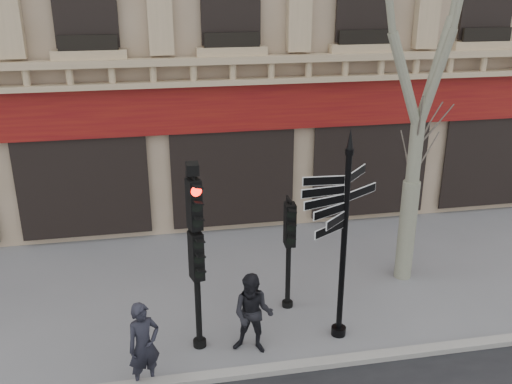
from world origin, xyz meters
The scene contains 7 objects.
ground centered at (0.00, 0.00, 0.00)m, with size 80.00×80.00×0.00m, color slate.
kerb centered at (0.00, -1.40, 0.06)m, with size 80.00×0.25×0.12m, color gray.
fingerpost centered at (1.34, -0.49, 2.91)m, with size 2.35×2.35×4.34m.
traffic_signal_main centered at (-1.48, -0.35, 2.40)m, with size 0.48×0.40×3.81m.
traffic_signal_secondary centered at (0.57, 0.73, 1.73)m, with size 0.43×0.31×2.47m.
pedestrian_a centered at (-2.52, -1.30, 0.83)m, with size 0.60×0.40×1.65m, color black.
pedestrian_b centered at (-0.47, -0.69, 0.83)m, with size 0.80×0.63×1.66m, color black.
Camera 1 is at (-2.14, -9.83, 6.91)m, focal length 40.00 mm.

